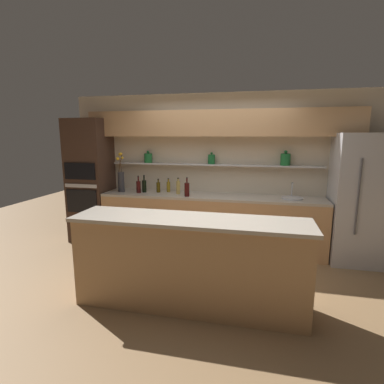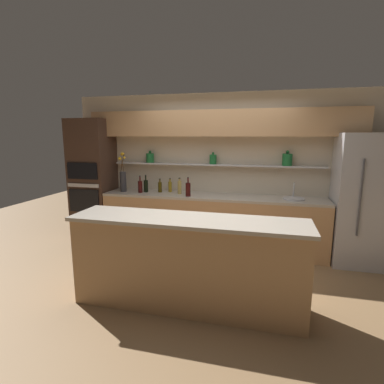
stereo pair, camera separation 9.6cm
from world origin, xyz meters
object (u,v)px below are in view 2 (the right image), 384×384
(bottle_oil_2, at_px, (160,187))
(oven_tower, at_px, (93,180))
(sink_fixture, at_px, (294,198))
(bottle_wine_5, at_px, (188,189))
(bottle_oil_3, at_px, (170,186))
(bottle_spirit_0, at_px, (180,187))
(bottle_wine_1, at_px, (140,186))
(bottle_wine_4, at_px, (146,186))
(flower_vase, at_px, (123,178))
(refrigerator, at_px, (364,200))

(bottle_oil_2, bearing_deg, oven_tower, -176.95)
(sink_fixture, relative_size, bottle_wine_5, 1.04)
(sink_fixture, xyz_separation_m, bottle_oil_3, (-2.07, 0.13, 0.07))
(bottle_spirit_0, height_order, bottle_wine_5, bottle_wine_5)
(bottle_spirit_0, height_order, bottle_wine_1, bottle_wine_1)
(bottle_spirit_0, height_order, bottle_oil_3, bottle_spirit_0)
(bottle_spirit_0, xyz_separation_m, bottle_oil_3, (-0.22, 0.14, -0.02))
(bottle_wine_4, bearing_deg, bottle_wine_5, -12.76)
(bottle_wine_4, bearing_deg, oven_tower, -179.12)
(bottle_oil_3, distance_m, bottle_wine_5, 0.52)
(bottle_wine_1, relative_size, bottle_wine_4, 0.98)
(bottle_oil_2, bearing_deg, bottle_wine_4, -167.88)
(oven_tower, relative_size, bottle_wine_5, 6.96)
(bottle_oil_2, height_order, bottle_oil_3, bottle_oil_3)
(bottle_wine_1, relative_size, bottle_oil_3, 1.23)
(oven_tower, height_order, sink_fixture, oven_tower)
(oven_tower, bearing_deg, bottle_wine_1, -3.34)
(oven_tower, xyz_separation_m, bottle_wine_5, (1.83, -0.17, -0.06))
(flower_vase, distance_m, bottle_spirit_0, 1.04)
(refrigerator, height_order, bottle_wine_4, refrigerator)
(sink_fixture, bearing_deg, bottle_wine_1, -178.50)
(bottle_oil_3, bearing_deg, bottle_wine_5, -37.16)
(bottle_wine_5, bearing_deg, bottle_wine_1, 172.75)
(bottle_wine_4, xyz_separation_m, bottle_wine_5, (0.81, -0.18, 0.00))
(flower_vase, relative_size, bottle_oil_3, 2.85)
(flower_vase, distance_m, bottle_oil_2, 0.68)
(flower_vase, height_order, bottle_oil_3, flower_vase)
(bottle_spirit_0, relative_size, bottle_wine_1, 0.93)
(oven_tower, distance_m, sink_fixture, 3.49)
(bottle_wine_4, bearing_deg, bottle_wine_1, -137.34)
(oven_tower, distance_m, bottle_wine_5, 1.84)
(bottle_wine_1, distance_m, bottle_oil_3, 0.52)
(bottle_wine_1, bearing_deg, refrigerator, 0.30)
(bottle_spirit_0, distance_m, bottle_oil_3, 0.26)
(refrigerator, distance_m, bottle_wine_1, 3.51)
(refrigerator, xyz_separation_m, bottle_wine_5, (-2.62, -0.13, 0.07))
(bottle_wine_4, distance_m, bottle_wine_5, 0.83)
(flower_vase, bearing_deg, bottle_oil_2, 7.73)
(bottle_oil_2, bearing_deg, sink_fixture, -1.44)
(sink_fixture, bearing_deg, bottle_wine_5, -173.80)
(oven_tower, bearing_deg, sink_fixture, 0.19)
(bottle_spirit_0, height_order, bottle_wine_4, bottle_wine_4)
(refrigerator, relative_size, bottle_wine_1, 6.52)
(bottle_wine_1, xyz_separation_m, bottle_oil_2, (0.32, 0.12, -0.01))
(oven_tower, bearing_deg, refrigerator, -0.47)
(sink_fixture, relative_size, bottle_wine_4, 1.08)
(bottle_wine_4, bearing_deg, refrigerator, -0.87)
(bottle_oil_3, bearing_deg, oven_tower, -174.25)
(oven_tower, bearing_deg, bottle_wine_4, 0.88)
(bottle_wine_1, distance_m, bottle_wine_5, 0.90)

